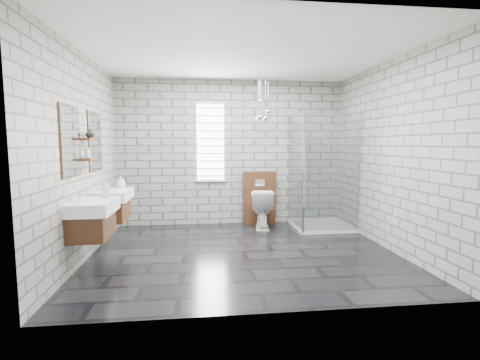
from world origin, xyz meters
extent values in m
cube|color=black|center=(0.00, 0.00, -0.01)|extent=(4.20, 3.60, 0.02)
cube|color=white|center=(0.00, 0.00, 2.71)|extent=(4.20, 3.60, 0.02)
cube|color=gray|center=(0.00, 1.81, 1.35)|extent=(4.20, 0.02, 2.70)
cube|color=gray|center=(0.00, -1.81, 1.35)|extent=(4.20, 0.02, 2.70)
cube|color=gray|center=(-2.11, 0.00, 1.35)|extent=(0.02, 3.60, 2.70)
cube|color=gray|center=(2.11, 0.00, 1.35)|extent=(0.02, 3.60, 2.70)
cube|color=#482916|center=(-1.89, -0.49, 0.55)|extent=(0.42, 0.62, 0.30)
cube|color=silver|center=(-1.69, -0.49, 0.58)|extent=(0.02, 0.35, 0.01)
cube|color=white|center=(-1.87, -0.49, 0.77)|extent=(0.47, 0.70, 0.15)
cylinder|color=silver|center=(-2.02, -0.49, 0.91)|extent=(0.04, 0.04, 0.12)
cylinder|color=silver|center=(-1.97, -0.49, 0.96)|extent=(0.10, 0.02, 0.02)
cube|color=white|center=(-2.08, -0.49, 1.55)|extent=(0.03, 0.55, 0.80)
cube|color=#482916|center=(-2.09, -0.49, 1.55)|extent=(0.01, 0.59, 0.84)
cube|color=#482916|center=(-1.89, 0.47, 0.55)|extent=(0.42, 0.62, 0.30)
cube|color=silver|center=(-1.69, 0.47, 0.58)|extent=(0.02, 0.35, 0.01)
cube|color=white|center=(-1.87, 0.47, 0.77)|extent=(0.47, 0.70, 0.15)
cylinder|color=silver|center=(-2.02, 0.47, 0.91)|extent=(0.04, 0.04, 0.12)
cylinder|color=silver|center=(-1.97, 0.47, 0.96)|extent=(0.10, 0.02, 0.02)
cube|color=white|center=(-2.08, 0.47, 1.55)|extent=(0.03, 0.55, 0.80)
cube|color=#482916|center=(-2.09, 0.47, 1.55)|extent=(0.01, 0.59, 0.84)
cube|color=#482916|center=(-2.03, -0.05, 1.32)|extent=(0.14, 0.30, 0.03)
cube|color=#482916|center=(-2.03, -0.05, 1.58)|extent=(0.14, 0.30, 0.03)
cube|color=white|center=(-0.40, 1.79, 1.55)|extent=(0.50, 0.02, 1.40)
cube|color=white|center=(-0.40, 1.77, 2.27)|extent=(0.56, 0.04, 0.04)
cube|color=white|center=(-0.40, 1.77, 0.83)|extent=(0.56, 0.04, 0.04)
cube|color=white|center=(-0.40, 1.77, 0.92)|extent=(0.48, 0.01, 0.02)
cube|color=white|center=(-0.40, 1.77, 1.06)|extent=(0.48, 0.01, 0.02)
cube|color=white|center=(-0.40, 1.77, 1.20)|extent=(0.48, 0.01, 0.02)
cube|color=white|center=(-0.40, 1.77, 1.34)|extent=(0.48, 0.01, 0.02)
cube|color=white|center=(-0.40, 1.77, 1.48)|extent=(0.48, 0.01, 0.02)
cube|color=white|center=(-0.40, 1.77, 1.62)|extent=(0.48, 0.01, 0.02)
cube|color=white|center=(-0.40, 1.77, 1.76)|extent=(0.48, 0.01, 0.02)
cube|color=white|center=(-0.40, 1.77, 1.90)|extent=(0.48, 0.01, 0.02)
cube|color=white|center=(-0.40, 1.77, 2.04)|extent=(0.48, 0.01, 0.03)
cube|color=white|center=(-0.40, 1.77, 2.18)|extent=(0.48, 0.01, 0.03)
cube|color=#482916|center=(0.51, 1.70, 0.50)|extent=(0.60, 0.20, 1.00)
cube|color=silver|center=(0.51, 1.60, 0.80)|extent=(0.18, 0.01, 0.12)
cube|color=white|center=(1.60, 1.30, 0.03)|extent=(1.00, 1.00, 0.06)
cube|color=silver|center=(1.60, 0.81, 1.03)|extent=(1.00, 0.01, 2.00)
cube|color=silver|center=(1.11, 1.30, 1.03)|extent=(0.01, 1.00, 2.00)
cube|color=silver|center=(1.11, 0.81, 1.03)|extent=(0.03, 0.03, 2.00)
cube|color=silver|center=(2.08, 0.81, 1.03)|extent=(0.03, 0.03, 2.00)
cylinder|color=silver|center=(2.04, 1.50, 1.10)|extent=(0.02, 0.02, 1.80)
cylinder|color=silver|center=(1.96, 1.50, 2.02)|extent=(0.14, 0.14, 0.02)
sphere|color=silver|center=(0.44, 1.29, 1.98)|extent=(0.09, 0.09, 0.09)
cylinder|color=silver|center=(0.44, 1.29, 2.36)|extent=(0.01, 0.01, 0.68)
sphere|color=silver|center=(0.55, 1.35, 1.97)|extent=(0.09, 0.09, 0.09)
cylinder|color=silver|center=(0.55, 1.35, 2.36)|extent=(0.01, 0.01, 0.69)
sphere|color=silver|center=(0.49, 1.42, 2.27)|extent=(0.09, 0.09, 0.09)
cylinder|color=silver|center=(0.49, 1.42, 2.51)|extent=(0.01, 0.01, 0.38)
sphere|color=silver|center=(0.44, 1.41, 1.97)|extent=(0.09, 0.09, 0.09)
cylinder|color=silver|center=(0.44, 1.41, 2.36)|extent=(0.01, 0.01, 0.68)
sphere|color=silver|center=(0.62, 1.43, 2.10)|extent=(0.09, 0.09, 0.09)
cylinder|color=silver|center=(0.62, 1.43, 2.42)|extent=(0.01, 0.01, 0.56)
imported|color=white|center=(0.51, 1.39, 0.35)|extent=(0.48, 0.74, 0.71)
imported|color=#B2B2B2|center=(-1.76, -0.30, 0.95)|extent=(0.11, 0.11, 0.20)
imported|color=#B2B2B2|center=(-1.82, 0.78, 0.94)|extent=(0.15, 0.15, 0.17)
imported|color=#B2B2B2|center=(-2.02, -0.12, 1.42)|extent=(0.08, 0.08, 0.18)
imported|color=#B2B2B2|center=(-2.02, 0.03, 1.65)|extent=(0.15, 0.15, 0.12)
camera|label=1|loc=(-0.60, -4.74, 1.52)|focal=26.00mm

